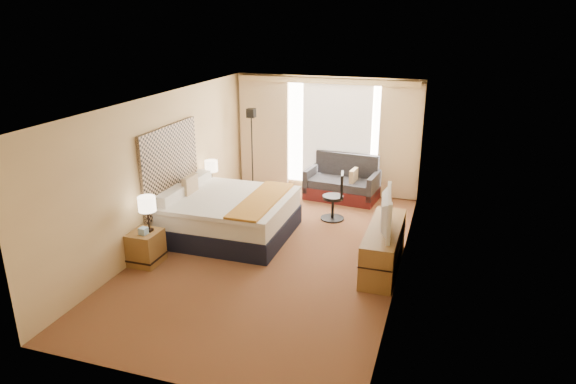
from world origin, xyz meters
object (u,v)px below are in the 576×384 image
(media_dresser, at_px, (383,247))
(television, at_px, (381,211))
(loveseat, at_px, (343,184))
(floor_lamp, at_px, (252,134))
(nightstand_left, at_px, (146,248))
(lamp_right, at_px, (211,166))
(desk_chair, at_px, (336,199))
(bed, at_px, (228,215))
(lamp_left, at_px, (147,205))
(nightstand_right, at_px, (213,198))

(media_dresser, distance_m, television, 0.69)
(loveseat, distance_m, floor_lamp, 2.32)
(nightstand_left, distance_m, loveseat, 4.72)
(floor_lamp, relative_size, television, 1.73)
(floor_lamp, height_order, television, floor_lamp)
(lamp_right, height_order, television, television)
(floor_lamp, relative_size, desk_chair, 1.98)
(bed, bearing_deg, lamp_left, -117.93)
(media_dresser, xyz_separation_m, lamp_right, (-3.68, 1.39, 0.62))
(desk_chair, bearing_deg, bed, -152.05)
(loveseat, relative_size, floor_lamp, 0.85)
(floor_lamp, distance_m, lamp_right, 1.57)
(nightstand_left, xyz_separation_m, loveseat, (2.38, 4.08, 0.04))
(nightstand_left, bearing_deg, loveseat, 59.75)
(nightstand_right, xyz_separation_m, desk_chair, (2.51, 0.32, 0.15))
(bed, distance_m, floor_lamp, 2.69)
(desk_chair, height_order, television, television)
(media_dresser, distance_m, lamp_left, 3.83)
(nightstand_left, xyz_separation_m, desk_chair, (2.51, 2.82, 0.15))
(media_dresser, relative_size, television, 1.63)
(television, bearing_deg, lamp_right, 59.01)
(nightstand_right, xyz_separation_m, lamp_right, (0.02, -0.06, 0.70))
(floor_lamp, distance_m, television, 4.54)
(desk_chair, distance_m, lamp_left, 3.74)
(nightstand_left, distance_m, lamp_right, 2.54)
(bed, xyz_separation_m, desk_chair, (1.70, 1.35, 0.04))
(nightstand_right, bearing_deg, lamp_right, -71.61)
(media_dresser, relative_size, loveseat, 1.11)
(television, bearing_deg, loveseat, 13.88)
(desk_chair, distance_m, television, 2.32)
(loveseat, height_order, floor_lamp, floor_lamp)
(nightstand_left, xyz_separation_m, lamp_left, (0.06, 0.06, 0.73))
(nightstand_right, xyz_separation_m, floor_lamp, (0.31, 1.44, 1.07))
(nightstand_left, bearing_deg, bed, 61.25)
(nightstand_right, relative_size, bed, 0.25)
(nightstand_right, distance_m, desk_chair, 2.53)
(desk_chair, distance_m, lamp_right, 2.57)
(lamp_right, bearing_deg, desk_chair, 8.59)
(nightstand_right, xyz_separation_m, bed, (0.81, -1.03, 0.12))
(lamp_right, bearing_deg, bed, -50.85)
(loveseat, bearing_deg, floor_lamp, -169.91)
(lamp_right, bearing_deg, lamp_left, -89.07)
(television, bearing_deg, desk_chair, 22.81)
(nightstand_left, bearing_deg, television, 13.66)
(lamp_left, height_order, television, television)
(floor_lamp, xyz_separation_m, lamp_left, (-0.25, -3.88, -0.34))
(lamp_right, bearing_deg, floor_lamp, 79.12)
(loveseat, bearing_deg, bed, -114.98)
(media_dresser, bearing_deg, lamp_left, -164.76)
(television, bearing_deg, lamp_left, 95.20)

